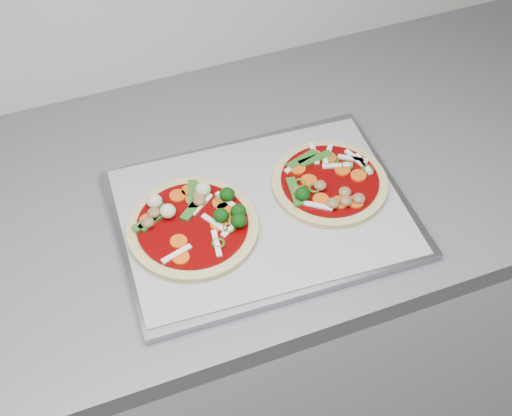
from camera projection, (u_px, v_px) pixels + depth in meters
name	position (u px, v px, depth m)	size (l,w,h in m)	color
base_cabinet	(203.00, 348.00, 1.48)	(3.60, 0.60, 0.86)	silver
countertop	(188.00, 204.00, 1.14)	(3.60, 0.60, 0.04)	slate
baking_tray	(262.00, 214.00, 1.09)	(0.44, 0.33, 0.01)	gray
parchment	(262.00, 211.00, 1.09)	(0.42, 0.31, 0.00)	#A0A0A5
pizza_left	(194.00, 223.00, 1.06)	(0.25, 0.25, 0.03)	tan
pizza_right	(329.00, 183.00, 1.11)	(0.19, 0.19, 0.03)	tan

